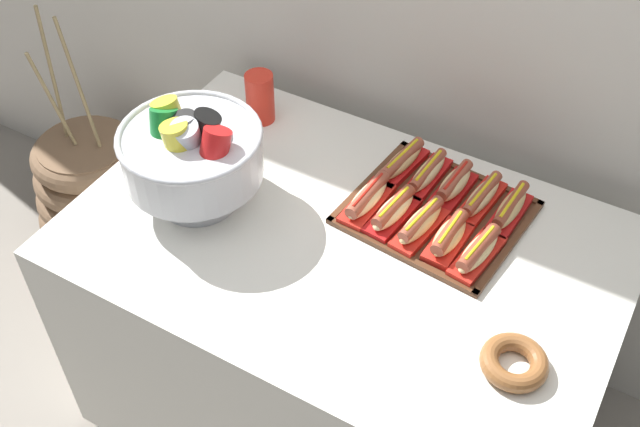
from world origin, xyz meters
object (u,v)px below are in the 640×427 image
Objects in this scene: serving_tray at (436,213)px; hot_dog_5 at (402,162)px; hot_dog_6 at (427,174)px; punch_bowl at (191,152)px; hot_dog_2 at (420,224)px; hot_dog_0 at (367,198)px; hot_dog_3 at (449,237)px; buffet_table at (342,331)px; hot_dog_7 at (454,185)px; cup_stack at (260,98)px; hot_dog_8 at (481,198)px; hot_dog_9 at (510,209)px; floor_vase at (97,194)px; donut at (514,362)px; hot_dog_4 at (478,252)px; hot_dog_1 at (393,211)px.

hot_dog_5 is at bearing 145.69° from serving_tray.
serving_tray is at bearing -53.22° from hot_dog_6.
punch_bowl reaches higher than serving_tray.
hot_dog_2 is 0.18m from hot_dog_6.
hot_dog_5 is 0.55× the size of punch_bowl.
hot_dog_3 reaches higher than hot_dog_0.
hot_dog_7 is (0.16, 0.26, 0.41)m from buffet_table.
hot_dog_5 reaches higher than hot_dog_6.
hot_dog_5 is at bearing -1.17° from cup_stack.
buffet_table is at bearing -157.95° from hot_dog_3.
hot_dog_3 is at bearing -5.50° from hot_dog_0.
hot_dog_5 reaches higher than hot_dog_8.
hot_dog_3 is 0.84× the size of hot_dog_6.
hot_dog_2 is 1.05× the size of hot_dog_9.
donut is at bearing -13.09° from floor_vase.
cup_stack is at bearing 169.62° from serving_tray.
hot_dog_4 is at bearing -34.31° from hot_dog_5.
hot_dog_8 is at bearing -5.50° from hot_dog_6.
hot_dog_0 is 0.45m from cup_stack.
hot_dog_8 is at bearing 1.52° from floor_vase.
hot_dog_4 is 1.13× the size of hot_dog_7.
hot_dog_8 is (1.35, 0.04, 0.59)m from floor_vase.
hot_dog_8 is at bearing 60.06° from hot_dog_2.
hot_dog_0 is at bearing -5.49° from floor_vase.
hot_dog_2 is at bearing 174.50° from hot_dog_3.
hot_dog_7 is 0.51m from donut.
hot_dog_3 is at bearing 174.50° from hot_dog_4.
hot_dog_4 is 0.53× the size of punch_bowl.
hot_dog_1 reaches higher than hot_dog_4.
hot_dog_9 reaches higher than donut.
buffet_table is 0.49m from hot_dog_5.
serving_tray is at bearing -156.69° from hot_dog_9.
punch_bowl is at bearing -155.30° from serving_tray.
hot_dog_3 is (0.15, -0.01, 0.00)m from hot_dog_1.
hot_dog_2 reaches higher than hot_dog_6.
hot_dog_5 is 0.62m from donut.
hot_dog_7 is at bearing 126.78° from hot_dog_4.
floor_vase is at bearing 174.51° from hot_dog_0.
hot_dog_4 is 0.22m from hot_dog_7.
hot_dog_7 is at bearing 174.50° from hot_dog_9.
hot_dog_8 reaches higher than serving_tray.
hot_dog_4 is 0.29m from donut.
hot_dog_6 is 0.54× the size of punch_bowl.
hot_dog_6 is at bearing -1.80° from cup_stack.
hot_dog_9 is 1.26× the size of donut.
hot_dog_5 is 1.01× the size of hot_dog_8.
buffet_table is 0.49m from hot_dog_6.
hot_dog_1 is 0.99× the size of hot_dog_4.
serving_tray is 3.13× the size of donut.
hot_dog_1 is 0.23m from hot_dog_4.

